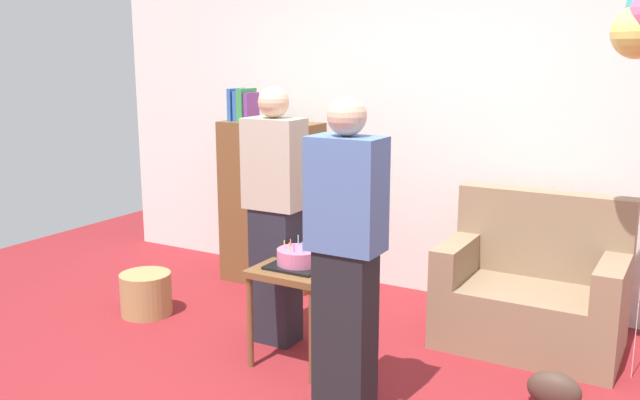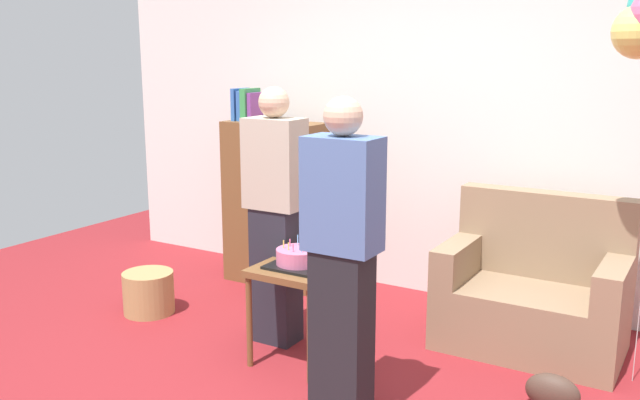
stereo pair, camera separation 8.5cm
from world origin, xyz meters
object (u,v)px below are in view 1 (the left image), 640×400
person_blowing_candles (275,216)px  handbag (554,390)px  person_holding_cake (346,260)px  wicker_basket (146,294)px  bookshelf (271,202)px  birthday_cake (299,258)px  couch (532,293)px  side_table (299,281)px

person_blowing_candles → handbag: bearing=15.0°
person_holding_cake → wicker_basket: (-1.88, 0.54, -0.68)m
person_blowing_candles → person_holding_cake: bearing=-21.6°
bookshelf → wicker_basket: (-0.39, -1.04, -0.52)m
birthday_cake → person_holding_cake: person_holding_cake is taller
couch → handbag: size_ratio=3.93×
couch → wicker_basket: couch is taller
side_table → person_holding_cake: bearing=-38.7°
person_holding_cake → handbag: (0.92, 0.60, -0.73)m
person_blowing_candles → wicker_basket: (-1.06, -0.07, -0.68)m
birthday_cake → person_blowing_candles: size_ratio=0.20×
person_holding_cake → person_blowing_candles: bearing=-48.1°
side_table → wicker_basket: size_ratio=1.66×
birthday_cake → handbag: size_ratio=1.14×
couch → wicker_basket: size_ratio=3.06×
person_blowing_candles → handbag: 1.89m
bookshelf → couch: bearing=-5.4°
wicker_basket → handbag: bearing=1.3°
bookshelf → person_blowing_candles: (0.67, -0.97, 0.17)m
birthday_cake → wicker_basket: birthday_cake is taller
couch → birthday_cake: (-1.15, -0.95, 0.31)m
person_holding_cake → handbag: bearing=-158.2°
person_blowing_candles → wicker_basket: bearing=-160.9°
wicker_basket → handbag: (2.80, 0.06, -0.05)m
couch → handbag: bearing=-68.6°
couch → bookshelf: (-2.11, 0.20, 0.32)m
couch → bookshelf: bearing=174.6°
side_table → person_holding_cake: size_ratio=0.37×
wicker_basket → couch: bearing=18.5°
wicker_basket → bookshelf: bearing=69.6°
wicker_basket → handbag: wicker_basket is taller
person_blowing_candles → birthday_cake: bearing=-17.7°
birthday_cake → handbag: birthday_cake is taller
person_blowing_candles → handbag: size_ratio=5.82×
bookshelf → birthday_cake: bearing=-50.1°
wicker_basket → handbag: size_ratio=1.29×
couch → wicker_basket: 2.64m
handbag → person_blowing_candles: bearing=179.7°
birthday_cake → bookshelf: bearing=129.9°
bookshelf → wicker_basket: 1.22m
birthday_cake → wicker_basket: 1.44m
side_table → person_holding_cake: 0.75m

